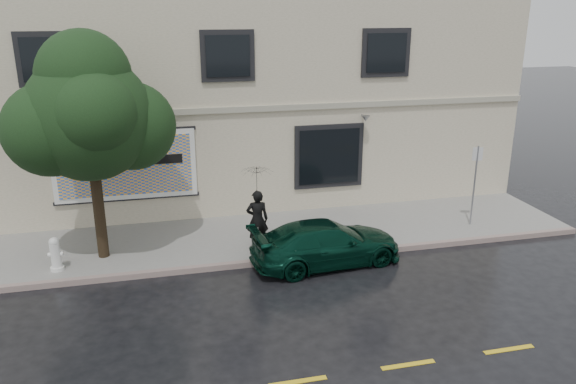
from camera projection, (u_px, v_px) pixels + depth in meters
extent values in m
plane|color=black|center=(262.00, 292.00, 13.58)|extent=(90.00, 90.00, 0.00)
cube|color=gray|center=(241.00, 238.00, 16.56)|extent=(20.00, 3.50, 0.15)
cube|color=gray|center=(251.00, 263.00, 14.94)|extent=(20.00, 0.18, 0.16)
cube|color=gold|center=(298.00, 381.00, 10.35)|extent=(19.00, 0.12, 0.01)
cube|color=beige|center=(215.00, 94.00, 20.79)|extent=(20.00, 8.00, 7.00)
cube|color=#9E9984|center=(229.00, 110.00, 17.03)|extent=(20.00, 0.12, 0.18)
cube|color=black|center=(329.00, 156.00, 18.25)|extent=(2.30, 0.10, 2.10)
cube|color=black|center=(329.00, 157.00, 18.20)|extent=(2.00, 0.05, 1.80)
cube|color=black|center=(46.00, 60.00, 15.37)|extent=(1.30, 0.05, 1.20)
cube|color=black|center=(228.00, 56.00, 16.47)|extent=(1.30, 0.05, 1.20)
cube|color=black|center=(387.00, 53.00, 17.57)|extent=(1.30, 0.05, 1.20)
cube|color=white|center=(125.00, 166.00, 16.78)|extent=(4.20, 0.06, 2.10)
cube|color=gold|center=(125.00, 166.00, 16.75)|extent=(3.90, 0.04, 1.80)
cube|color=black|center=(128.00, 199.00, 17.14)|extent=(4.30, 0.10, 0.10)
cube|color=black|center=(122.00, 131.00, 16.48)|extent=(4.30, 0.10, 0.10)
cube|color=black|center=(124.00, 162.00, 16.67)|extent=(3.40, 0.02, 0.28)
imported|color=black|center=(326.00, 243.00, 14.94)|extent=(4.23, 2.23, 1.18)
imported|color=black|center=(257.00, 219.00, 15.49)|extent=(0.65, 0.46, 1.68)
imported|color=black|center=(257.00, 178.00, 15.12)|extent=(1.21, 1.21, 0.69)
cylinder|color=#322516|center=(99.00, 210.00, 14.80)|extent=(0.29, 0.29, 2.68)
sphere|color=black|center=(89.00, 117.00, 14.03)|extent=(3.21, 3.21, 3.21)
cylinder|color=silver|center=(58.00, 268.00, 14.40)|extent=(0.34, 0.34, 0.09)
cylinder|color=silver|center=(56.00, 255.00, 14.29)|extent=(0.25, 0.25, 0.63)
sphere|color=silver|center=(54.00, 242.00, 14.17)|extent=(0.25, 0.25, 0.25)
cylinder|color=silver|center=(56.00, 254.00, 14.28)|extent=(0.37, 0.11, 0.11)
cylinder|color=#96989E|center=(474.00, 186.00, 17.03)|extent=(0.05, 0.05, 2.49)
cube|color=silver|center=(478.00, 154.00, 16.71)|extent=(0.30, 0.09, 0.40)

